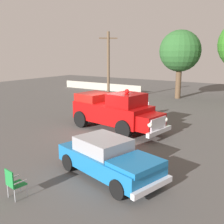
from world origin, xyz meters
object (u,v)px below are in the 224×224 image
(spectator_seated, at_px, (146,107))
(oak_tree_left, at_px, (180,51))
(utility_pole, at_px, (108,66))
(vintage_fire_truck, at_px, (115,110))
(classic_hot_rod, at_px, (109,158))
(lawn_chair_near_truck, at_px, (146,108))
(lawn_chair_by_car, at_px, (13,182))

(spectator_seated, distance_m, oak_tree_left, 10.11)
(oak_tree_left, xyz_separation_m, utility_pole, (-4.92, -5.59, -1.36))
(vintage_fire_truck, distance_m, classic_hot_rod, 6.43)
(vintage_fire_truck, xyz_separation_m, oak_tree_left, (-0.82, 13.35, 3.57))
(oak_tree_left, relative_size, utility_pole, 1.05)
(oak_tree_left, height_order, utility_pole, oak_tree_left)
(lawn_chair_near_truck, relative_size, lawn_chair_by_car, 1.00)
(spectator_seated, bearing_deg, classic_hot_rod, -71.58)
(spectator_seated, height_order, oak_tree_left, oak_tree_left)
(vintage_fire_truck, height_order, lawn_chair_near_truck, vintage_fire_truck)
(vintage_fire_truck, bearing_deg, spectator_seated, 88.99)
(lawn_chair_by_car, height_order, utility_pole, utility_pole)
(lawn_chair_near_truck, relative_size, oak_tree_left, 0.15)
(lawn_chair_by_car, relative_size, oak_tree_left, 0.15)
(classic_hot_rod, height_order, oak_tree_left, oak_tree_left)
(vintage_fire_truck, bearing_deg, oak_tree_left, 93.51)
(classic_hot_rod, distance_m, utility_pole, 16.26)
(vintage_fire_truck, relative_size, lawn_chair_by_car, 6.08)
(lawn_chair_near_truck, bearing_deg, utility_pole, 148.64)
(vintage_fire_truck, bearing_deg, utility_pole, 126.49)
(spectator_seated, xyz_separation_m, utility_pole, (-5.81, 3.62, 2.71))
(vintage_fire_truck, xyz_separation_m, utility_pole, (-5.73, 7.75, 2.21))
(spectator_seated, height_order, utility_pole, utility_pole)
(lawn_chair_near_truck, height_order, spectator_seated, spectator_seated)
(lawn_chair_by_car, distance_m, spectator_seated, 12.75)
(lawn_chair_near_truck, distance_m, oak_tree_left, 10.04)
(classic_hot_rod, distance_m, lawn_chair_by_car, 3.45)
(lawn_chair_near_truck, height_order, oak_tree_left, oak_tree_left)
(lawn_chair_near_truck, distance_m, spectator_seated, 0.17)
(oak_tree_left, bearing_deg, utility_pole, -131.31)
(lawn_chair_by_car, height_order, oak_tree_left, oak_tree_left)
(vintage_fire_truck, distance_m, utility_pole, 9.89)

